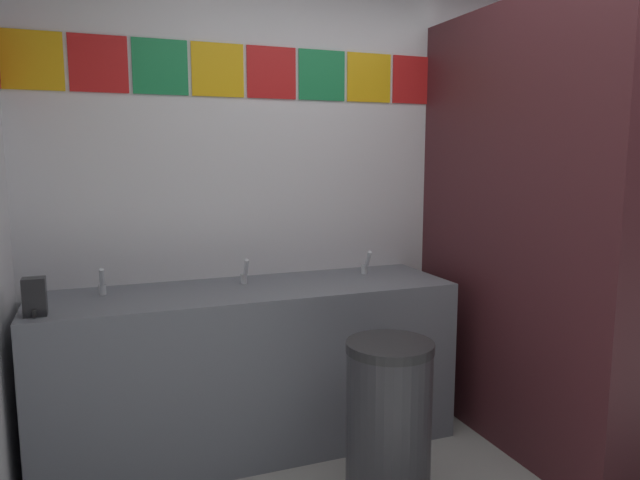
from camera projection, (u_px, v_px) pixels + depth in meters
name	position (u px, v px, depth m)	size (l,w,h in m)	color
wall_back	(365.00, 165.00, 3.42)	(3.74, 0.09, 2.86)	silver
vanity_counter	(251.00, 365.00, 2.97)	(2.06, 0.60, 0.83)	slate
faucet_left	(102.00, 285.00, 2.74)	(0.04, 0.10, 0.14)	silver
faucet_center	(245.00, 274.00, 2.99)	(0.04, 0.10, 0.14)	silver
faucet_right	(366.00, 265.00, 3.23)	(0.04, 0.10, 0.14)	silver
soap_dispenser	(35.00, 297.00, 2.40)	(0.09, 0.09, 0.16)	black
stall_divider	(566.00, 237.00, 2.72)	(0.92, 1.44, 2.23)	#471E23
toilet	(539.00, 354.00, 3.50)	(0.39, 0.49, 0.74)	white
trash_bin	(389.00, 425.00, 2.46)	(0.37, 0.37, 0.73)	#333338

